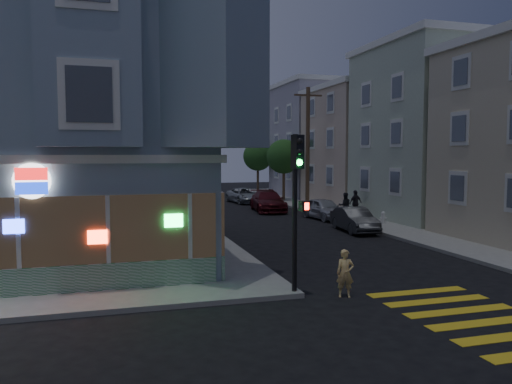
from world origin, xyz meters
name	(u,v)px	position (x,y,z in m)	size (l,w,h in m)	color
ground	(216,332)	(0.00, 0.00, 0.00)	(120.00, 120.00, 0.00)	black
sidewalk_ne	(439,205)	(23.00, 23.00, 0.07)	(24.00, 42.00, 0.15)	gray
corner_building	(14,113)	(-6.00, 10.98, 5.82)	(14.60, 14.60, 11.40)	gray
row_house_b	(464,135)	(19.50, 16.00, 5.40)	(12.00, 8.60, 10.50)	#ACB9A0
row_house_c	(389,148)	(19.50, 25.00, 4.65)	(12.00, 8.60, 9.00)	#C3AD97
row_house_d	(340,142)	(19.50, 34.00, 5.40)	(12.00, 8.60, 10.50)	gray
utility_pole	(308,146)	(12.00, 24.00, 4.80)	(2.20, 0.30, 9.00)	#4C3826
street_tree_near	(284,157)	(12.20, 30.00, 3.94)	(3.00, 3.00, 5.30)	#4C3826
street_tree_far	(258,156)	(12.20, 38.00, 3.94)	(3.00, 3.00, 5.30)	#4C3826
running_child	(345,273)	(4.18, 1.80, 0.70)	(0.51, 0.33, 1.39)	#EFCB7A
pedestrian_a	(345,206)	(11.65, 16.94, 0.96)	(0.78, 0.61, 1.61)	black
pedestrian_b	(356,203)	(12.90, 17.93, 0.99)	(0.98, 0.41, 1.68)	black
parked_car_a	(324,209)	(10.70, 17.99, 0.67)	(1.59, 3.96, 1.35)	#ADAFB5
parked_car_b	(355,220)	(10.17, 12.79, 0.65)	(1.38, 3.95, 1.30)	#36383B
parked_car_c	(268,201)	(8.60, 23.19, 0.74)	(2.08, 5.12, 1.48)	#4F1218
parked_car_d	(245,195)	(8.60, 29.76, 0.64)	(2.11, 4.59, 1.27)	#9BA1A5
traffic_signal	(297,186)	(2.82, 2.18, 3.24)	(0.58, 0.51, 4.56)	black
fire_hydrant	(383,217)	(12.76, 14.25, 0.52)	(0.41, 0.23, 0.70)	silver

